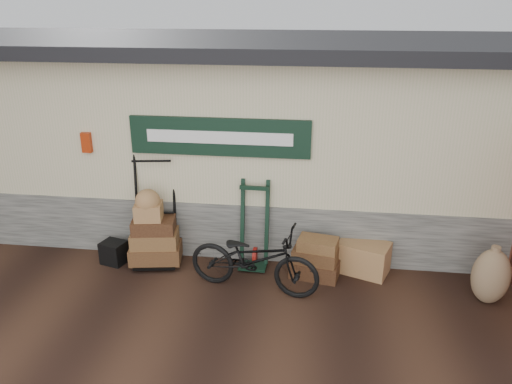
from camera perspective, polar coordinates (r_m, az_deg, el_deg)
ground at (r=7.00m, az=-2.91°, el=-11.53°), size 80.00×80.00×0.00m
station_building at (r=8.86m, az=0.00°, el=7.08°), size 14.40×4.10×3.20m
porter_trolley at (r=7.61m, az=-11.51°, el=-1.40°), size 1.01×0.82×1.82m
green_barrow at (r=7.38m, az=-0.21°, el=-3.76°), size 0.49×0.42×1.33m
suitcase_stack at (r=7.30m, az=6.79°, el=-7.39°), size 0.76×0.56×0.61m
wicker_hamper at (r=7.56m, az=12.16°, el=-7.31°), size 0.84×0.69×0.47m
black_trunk at (r=7.95m, az=-15.93°, el=-6.65°), size 0.41×0.38×0.35m
bicycle at (r=6.82m, az=-0.26°, el=-7.24°), size 0.97×1.92×1.07m
burlap_sack_left at (r=7.30m, az=25.25°, el=-8.72°), size 0.52×0.45×0.78m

